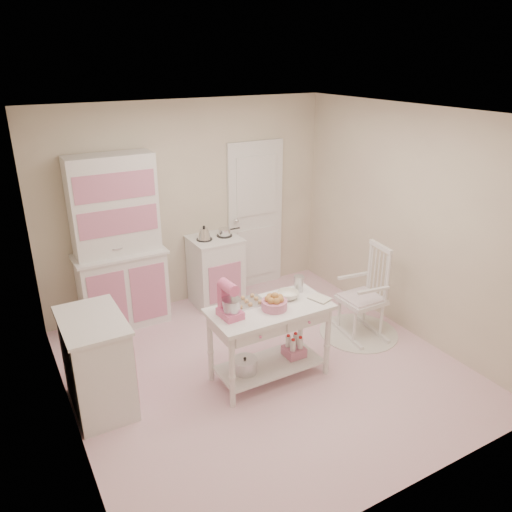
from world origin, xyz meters
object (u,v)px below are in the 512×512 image
Objects in this scene: base_cabinet at (97,363)px; bread_basket at (274,305)px; stove at (216,271)px; work_table at (269,343)px; rocking_chair at (362,291)px; hutch at (118,244)px; stand_mixer at (230,301)px.

base_cabinet reaches higher than bread_basket.
work_table is at bearing -97.62° from stove.
base_cabinet is at bearing -176.03° from rocking_chair.
rocking_chair reaches higher than bread_basket.
hutch reaches higher than bread_basket.
stove is 1.00× the size of base_cabinet.
bread_basket is (-1.35, -0.26, 0.30)m from rocking_chair.
hutch is at bearing 102.49° from stand_mixer.
hutch is at bearing 177.61° from stove.
bread_basket is at bearing -68.20° from work_table.
rocking_chair reaches higher than work_table.
hutch is at bearing 65.88° from base_cabinet.
base_cabinet is (-1.84, -1.38, 0.00)m from stove.
base_cabinet is at bearing -114.12° from hutch.
rocking_chair reaches higher than base_cabinet.
base_cabinet is at bearing 158.24° from stand_mixer.
rocking_chair is 1.40m from bread_basket.
base_cabinet is 1.34m from stand_mixer.
work_table is at bearing -7.06° from stand_mixer.
stand_mixer reaches higher than rocking_chair.
work_table is at bearing 111.80° from bread_basket.
hutch is at bearing 117.77° from bread_basket.
stove is 1.87m from bread_basket.
work_table is at bearing -13.72° from base_cabinet.
stand_mixer is at bearing -110.59° from stove.
stand_mixer reaches higher than base_cabinet.
rocking_chair is 0.92× the size of work_table.
bread_basket is at bearing -96.80° from stove.
stove is (1.20, -0.05, -0.58)m from hutch.
hutch is 6.12× the size of stand_mixer.
stove and base_cabinet have the same top height.
rocking_chair is (2.97, -0.18, 0.09)m from base_cabinet.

